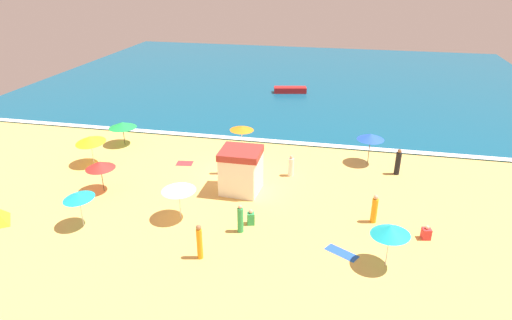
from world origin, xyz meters
name	(u,v)px	position (x,y,z in m)	size (l,w,h in m)	color
ground_plane	(235,174)	(0.00, 0.00, 0.00)	(60.00, 60.00, 0.00)	#EDBC60
ocean_water	(290,78)	(0.00, 28.00, 0.05)	(60.00, 44.00, 0.10)	#0F567A
wave_breaker_foam	(254,139)	(0.00, 6.30, 0.10)	(57.00, 0.70, 0.01)	white
lifeguard_cabana	(241,170)	(1.01, -2.31, 1.47)	(2.51, 2.37, 2.87)	white
beach_umbrella_0	(178,188)	(-1.62, -6.24, 1.97)	(2.70, 2.71, 2.15)	silver
beach_umbrella_1	(371,137)	(9.07, 3.73, 2.08)	(2.68, 2.68, 2.31)	#4C3823
beach_umbrella_2	(122,125)	(-10.09, 3.38, 1.65)	(2.95, 2.95, 1.88)	#4C3823
beach_umbrella_3	(90,139)	(-10.46, -0.63, 1.95)	(2.63, 2.66, 2.29)	silver
beach_umbrella_4	(390,230)	(9.65, -8.21, 2.01)	(2.17, 2.15, 2.30)	silver
beach_umbrella_5	(100,165)	(-7.65, -4.15, 1.84)	(2.23, 2.23, 2.09)	#4C3823
beach_umbrella_6	(242,128)	(-0.52, 4.16, 1.83)	(1.90, 1.89, 2.00)	silver
beach_umbrella_7	(78,196)	(-6.66, -8.09, 1.88)	(2.42, 2.42, 2.10)	silver
beachgoer_0	(291,166)	(3.83, 0.52, 0.70)	(0.54, 0.54, 1.53)	white
beachgoer_1	(240,219)	(2.07, -6.85, 0.79)	(0.43, 0.43, 1.67)	green
beachgoer_2	(374,209)	(9.19, -4.35, 0.83)	(0.40, 0.40, 1.74)	orange
beachgoer_3	(426,233)	(11.88, -5.44, 0.34)	(0.52, 0.52, 0.81)	red
beachgoer_4	(221,163)	(-0.92, -0.18, 0.82)	(0.39, 0.39, 1.76)	#D84CA5
beachgoer_5	(398,162)	(10.98, 2.28, 0.89)	(0.52, 0.52, 1.88)	black
beachgoer_6	(251,218)	(2.46, -5.99, 0.40)	(0.50, 0.50, 0.94)	green
beachgoer_7	(256,164)	(1.45, 0.20, 0.79)	(0.39, 0.39, 1.63)	#D84CA5
beachgoer_8	(199,242)	(0.67, -9.52, 0.96)	(0.34, 0.34, 1.93)	orange
beach_towel_0	(185,163)	(-4.05, 0.88, 0.01)	(1.29, 1.04, 0.01)	red
beach_towel_1	(342,253)	(7.55, -7.65, 0.01)	(1.81, 1.40, 0.01)	blue
small_boat_0	(290,90)	(0.95, 20.99, 0.41)	(3.73, 1.82, 0.63)	red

